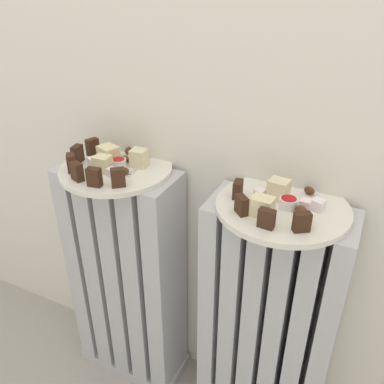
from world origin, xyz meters
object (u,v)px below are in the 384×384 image
(plate_right, at_px, (282,207))
(fork, at_px, (140,164))
(plate_left, at_px, (116,169))
(jam_bowl_left, at_px, (119,163))
(jam_bowl_right, at_px, (288,202))
(radiator_left, at_px, (128,280))
(radiator_right, at_px, (267,330))

(plate_right, bearing_deg, fork, 174.00)
(plate_left, relative_size, fork, 2.56)
(plate_left, relative_size, plate_right, 1.00)
(jam_bowl_left, xyz_separation_m, jam_bowl_right, (0.41, -0.01, -0.00))
(radiator_left, distance_m, jam_bowl_left, 0.37)
(radiator_left, relative_size, fork, 6.43)
(radiator_left, distance_m, fork, 0.36)
(jam_bowl_left, height_order, fork, jam_bowl_left)
(jam_bowl_left, bearing_deg, radiator_left, -172.63)
(jam_bowl_right, height_order, fork, jam_bowl_right)
(radiator_left, relative_size, jam_bowl_left, 18.61)
(radiator_right, height_order, fork, fork)
(jam_bowl_right, bearing_deg, radiator_left, 179.13)
(jam_bowl_left, relative_size, jam_bowl_right, 0.99)
(plate_left, xyz_separation_m, fork, (0.04, 0.04, 0.01))
(radiator_left, xyz_separation_m, radiator_right, (0.40, 0.00, 0.00))
(radiator_right, relative_size, fork, 6.43)
(plate_left, height_order, plate_right, same)
(radiator_right, bearing_deg, plate_right, -63.43)
(plate_left, bearing_deg, plate_right, 0.00)
(jam_bowl_left, bearing_deg, plate_left, -172.63)
(jam_bowl_left, bearing_deg, plate_right, -0.15)
(fork, bearing_deg, plate_right, -6.00)
(plate_right, relative_size, jam_bowl_right, 7.33)
(plate_right, xyz_separation_m, jam_bowl_left, (-0.40, 0.00, 0.02))
(radiator_left, distance_m, plate_right, 0.53)
(radiator_right, xyz_separation_m, jam_bowl_right, (0.01, -0.01, 0.37))
(radiator_right, distance_m, plate_right, 0.35)
(jam_bowl_left, distance_m, jam_bowl_right, 0.41)
(radiator_left, relative_size, radiator_right, 1.00)
(radiator_left, xyz_separation_m, plate_right, (0.40, -0.00, 0.35))
(jam_bowl_left, bearing_deg, fork, 46.12)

